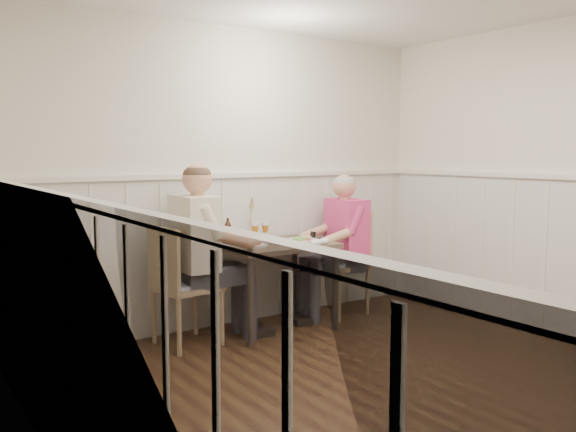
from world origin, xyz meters
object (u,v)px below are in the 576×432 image
at_px(chair_right, 342,258).
at_px(man_in_pink, 343,256).
at_px(dining_table, 275,255).
at_px(grass_vase, 249,220).
at_px(diner_cream, 200,268).
at_px(chair_left, 181,281).
at_px(beer_bottle, 228,232).

relative_size(chair_right, man_in_pink, 0.72).
height_order(dining_table, man_in_pink, man_in_pink).
xyz_separation_m(dining_table, grass_vase, (-0.09, 0.27, 0.28)).
relative_size(chair_right, diner_cream, 0.67).
relative_size(chair_left, man_in_pink, 0.71).
relative_size(dining_table, man_in_pink, 0.70).
bearing_deg(grass_vase, beer_bottle, -179.14).
bearing_deg(man_in_pink, grass_vase, 162.10).
bearing_deg(chair_left, man_in_pink, -1.07).
bearing_deg(beer_bottle, man_in_pink, -14.20).
xyz_separation_m(dining_table, chair_left, (-0.86, 0.03, -0.13)).
height_order(dining_table, grass_vase, grass_vase).
bearing_deg(man_in_pink, chair_left, 178.93).
distance_m(dining_table, grass_vase, 0.40).
distance_m(diner_cream, grass_vase, 0.74).
height_order(man_in_pink, grass_vase, man_in_pink).
xyz_separation_m(chair_left, grass_vase, (0.77, 0.24, 0.41)).
distance_m(dining_table, chair_right, 0.82).
bearing_deg(chair_right, diner_cream, -177.34).
bearing_deg(grass_vase, dining_table, -71.69).
xyz_separation_m(dining_table, beer_bottle, (-0.31, 0.27, 0.19)).
distance_m(chair_right, grass_vase, 1.00).
bearing_deg(man_in_pink, dining_table, 179.94).
distance_m(man_in_pink, grass_vase, 0.95).
xyz_separation_m(chair_left, beer_bottle, (0.55, 0.24, 0.32)).
bearing_deg(grass_vase, chair_right, -12.28).
height_order(chair_right, grass_vase, grass_vase).
bearing_deg(dining_table, beer_bottle, 139.13).
relative_size(diner_cream, grass_vase, 3.66).
relative_size(man_in_pink, diner_cream, 0.92).
height_order(dining_table, beer_bottle, beer_bottle).
xyz_separation_m(man_in_pink, grass_vase, (-0.84, 0.27, 0.37)).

